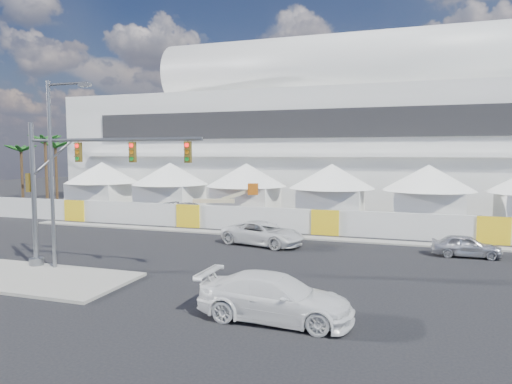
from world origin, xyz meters
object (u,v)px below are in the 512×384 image
(lot_car_c, at_px, (191,212))
(traffic_mast, at_px, (65,188))
(pickup_near, at_px, (275,297))
(streetlight_median, at_px, (55,162))
(sedan_silver, at_px, (466,246))
(pickup_curb, at_px, (263,233))
(lot_car_a, at_px, (484,226))
(boom_lift, at_px, (208,212))

(lot_car_c, bearing_deg, traffic_mast, -159.35)
(pickup_near, bearing_deg, streetlight_median, 77.40)
(sedan_silver, distance_m, pickup_near, 16.47)
(pickup_curb, xyz_separation_m, lot_car_c, (-10.13, 9.18, -0.00))
(pickup_curb, bearing_deg, sedan_silver, -73.54)
(lot_car_a, bearing_deg, traffic_mast, 154.51)
(sedan_silver, bearing_deg, pickup_near, 148.43)
(sedan_silver, bearing_deg, pickup_curb, 91.16)
(sedan_silver, xyz_separation_m, pickup_curb, (-13.19, -0.45, 0.13))
(pickup_near, bearing_deg, sedan_silver, -28.85)
(pickup_curb, relative_size, traffic_mast, 0.55)
(sedan_silver, height_order, boom_lift, boom_lift)
(lot_car_a, xyz_separation_m, streetlight_median, (-24.16, -19.19, 5.29))
(pickup_curb, height_order, streetlight_median, streetlight_median)
(lot_car_a, height_order, streetlight_median, streetlight_median)
(pickup_near, xyz_separation_m, streetlight_median, (-13.47, 3.49, 5.13))
(traffic_mast, bearing_deg, lot_car_a, 38.97)
(lot_car_a, bearing_deg, sedan_silver, -169.32)
(traffic_mast, relative_size, boom_lift, 1.44)
(pickup_curb, distance_m, streetlight_median, 14.39)
(sedan_silver, distance_m, lot_car_c, 24.90)
(pickup_near, bearing_deg, pickup_curb, 21.08)
(streetlight_median, height_order, boom_lift, streetlight_median)
(lot_car_a, bearing_deg, boom_lift, 117.71)
(sedan_silver, bearing_deg, boom_lift, 69.33)
(lot_car_a, xyz_separation_m, boom_lift, (-23.38, -0.89, 0.25))
(pickup_near, distance_m, boom_lift, 25.21)
(sedan_silver, height_order, lot_car_a, lot_car_a)
(pickup_near, xyz_separation_m, traffic_mast, (-12.93, 3.57, 3.72))
(lot_car_a, xyz_separation_m, lot_car_c, (-25.58, 0.20, 0.09))
(boom_lift, bearing_deg, sedan_silver, -34.82)
(pickup_near, height_order, traffic_mast, traffic_mast)
(streetlight_median, bearing_deg, lot_car_a, 38.45)
(lot_car_c, distance_m, streetlight_median, 20.12)
(sedan_silver, relative_size, streetlight_median, 0.40)
(lot_car_a, relative_size, traffic_mast, 0.42)
(traffic_mast, bearing_deg, pickup_near, -15.43)
(lot_car_a, height_order, traffic_mast, traffic_mast)
(pickup_curb, relative_size, lot_car_a, 1.33)
(traffic_mast, bearing_deg, boom_lift, 89.23)
(lot_car_c, xyz_separation_m, boom_lift, (2.20, -1.09, 0.17))
(pickup_near, bearing_deg, boom_lift, 32.15)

